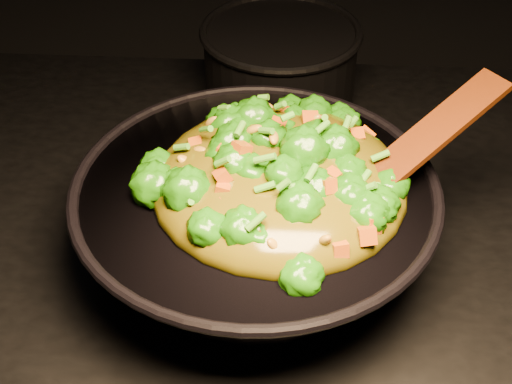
# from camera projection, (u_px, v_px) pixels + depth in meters

# --- Properties ---
(wok) EXTENTS (0.46, 0.46, 0.11)m
(wok) POSITION_uv_depth(u_px,v_px,m) (255.00, 225.00, 0.84)
(wok) COLOR black
(wok) RESTS_ON stovetop
(stir_fry) EXTENTS (0.33, 0.33, 0.10)m
(stir_fry) POSITION_uv_depth(u_px,v_px,m) (280.00, 152.00, 0.77)
(stir_fry) COLOR #1F6B07
(stir_fry) RESTS_ON wok
(spatula) EXTENTS (0.23, 0.19, 0.11)m
(spatula) POSITION_uv_depth(u_px,v_px,m) (406.00, 155.00, 0.77)
(spatula) COLOR #3D1405
(spatula) RESTS_ON wok
(back_pot) EXTENTS (0.28, 0.28, 0.13)m
(back_pot) POSITION_uv_depth(u_px,v_px,m) (280.00, 67.00, 1.09)
(back_pot) COLOR black
(back_pot) RESTS_ON stovetop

